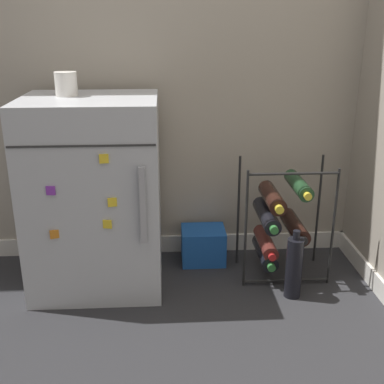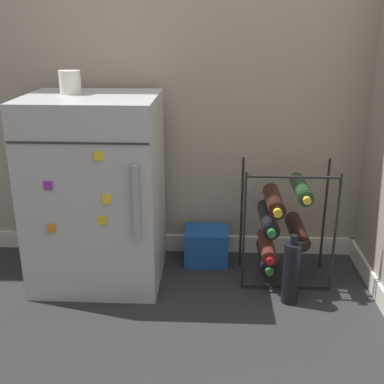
{
  "view_description": "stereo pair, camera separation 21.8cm",
  "coord_description": "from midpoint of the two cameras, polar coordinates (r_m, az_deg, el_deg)",
  "views": [
    {
      "loc": [
        0.02,
        -1.68,
        1.17
      ],
      "look_at": [
        0.14,
        0.36,
        0.43
      ],
      "focal_mm": 45.0,
      "sensor_mm": 36.0,
      "label": 1
    },
    {
      "loc": [
        0.24,
        -1.69,
        1.17
      ],
      "look_at": [
        0.14,
        0.36,
        0.43
      ],
      "focal_mm": 45.0,
      "sensor_mm": 36.0,
      "label": 2
    }
  ],
  "objects": [
    {
      "name": "mini_fridge",
      "position": [
        2.21,
        -14.21,
        -0.37
      ],
      "size": [
        0.57,
        0.51,
        0.86
      ],
      "color": "#B7BABF",
      "rests_on": "ground_plane"
    },
    {
      "name": "fridge_top_cup",
      "position": [
        2.16,
        -17.59,
        12.11
      ],
      "size": [
        0.09,
        0.09,
        0.1
      ],
      "color": "silver",
      "rests_on": "mini_fridge"
    },
    {
      "name": "loose_bottle_floor",
      "position": [
        2.16,
        9.17,
        -8.86
      ],
      "size": [
        0.07,
        0.07,
        0.32
      ],
      "color": "black",
      "rests_on": "ground_plane"
    },
    {
      "name": "ground_plane",
      "position": [
        2.06,
        -6.65,
        -15.07
      ],
      "size": [
        14.0,
        14.0,
        0.0
      ],
      "primitive_type": "plane",
      "color": "#28282B"
    },
    {
      "name": "soda_box",
      "position": [
        2.46,
        -1.21,
        -6.36
      ],
      "size": [
        0.22,
        0.18,
        0.18
      ],
      "color": "#194C9E",
      "rests_on": "ground_plane"
    },
    {
      "name": "wine_rack",
      "position": [
        2.28,
        7.38,
        -3.47
      ],
      "size": [
        0.41,
        0.33,
        0.56
      ],
      "color": "black",
      "rests_on": "ground_plane"
    },
    {
      "name": "wall_back",
      "position": [
        2.36,
        -7.02,
        21.32
      ],
      "size": [
        6.95,
        0.07,
        2.5
      ],
      "color": "#9E9384",
      "rests_on": "ground_plane"
    }
  ]
}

